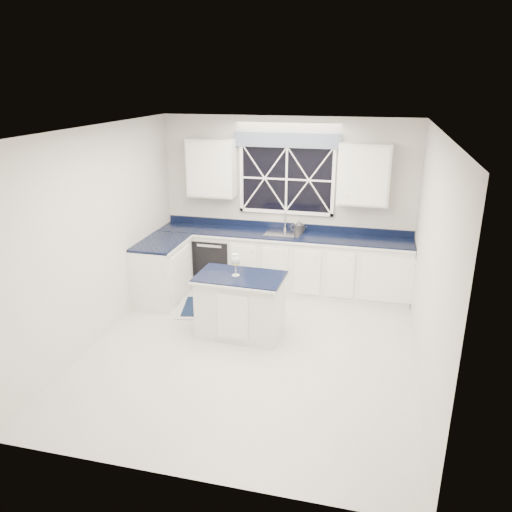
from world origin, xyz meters
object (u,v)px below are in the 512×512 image
(kettle, at_px, (299,227))
(wine_glass, at_px, (236,261))
(dishwasher, at_px, (216,260))
(soap_bottle, at_px, (298,225))
(faucet, at_px, (285,221))
(island, at_px, (240,305))

(kettle, height_order, wine_glass, kettle)
(dishwasher, bearing_deg, soap_bottle, 7.06)
(dishwasher, distance_m, faucet, 1.31)
(faucet, distance_m, wine_glass, 1.83)
(island, xyz_separation_m, wine_glass, (-0.05, -0.01, 0.62))
(dishwasher, height_order, island, island)
(faucet, bearing_deg, dishwasher, -169.98)
(faucet, distance_m, kettle, 0.26)
(faucet, height_order, kettle, faucet)
(faucet, height_order, soap_bottle, faucet)
(soap_bottle, bearing_deg, faucet, 171.44)
(dishwasher, bearing_deg, kettle, 4.73)
(faucet, xyz_separation_m, wine_glass, (-0.30, -1.81, -0.06))
(kettle, height_order, soap_bottle, soap_bottle)
(wine_glass, bearing_deg, island, 13.36)
(dishwasher, distance_m, soap_bottle, 1.47)
(island, xyz_separation_m, soap_bottle, (0.46, 1.76, 0.63))
(dishwasher, height_order, wine_glass, wine_glass)
(faucet, bearing_deg, kettle, -19.43)
(dishwasher, relative_size, soap_bottle, 3.88)
(dishwasher, xyz_separation_m, kettle, (1.34, 0.11, 0.62))
(dishwasher, height_order, soap_bottle, soap_bottle)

